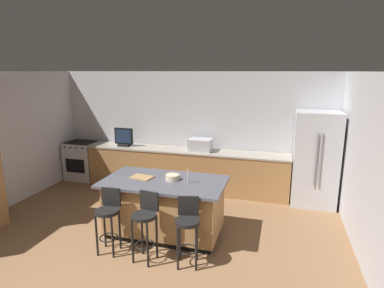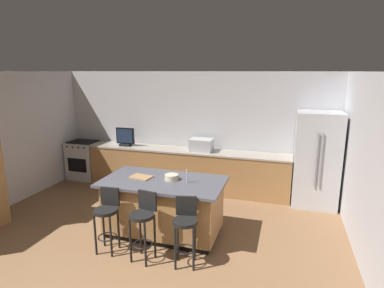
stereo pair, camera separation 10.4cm
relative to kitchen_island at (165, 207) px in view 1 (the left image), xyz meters
The scene contains 16 objects.
wall_back 2.58m from the kitchen_island, 95.25° to the left, with size 6.77×0.12×2.62m, color #BCBCC1.
wall_right 3.08m from the kitchen_island, ahead, with size 0.12×4.87×2.62m, color #BCBCC1.
counter_back 2.07m from the kitchen_island, 97.85° to the left, with size 4.57×0.62×0.92m.
kitchen_island is the anchor object (origin of this frame).
refrigerator 3.17m from the kitchen_island, 39.21° to the left, with size 0.84×0.77×1.87m.
range_oven 3.58m from the kitchen_island, 145.14° to the left, with size 0.72×0.63×0.94m.
microwave 2.13m from the kitchen_island, 87.80° to the left, with size 0.48×0.36×0.27m, color #B7BABF.
tv_monitor 2.73m from the kitchen_island, 131.15° to the left, with size 0.44×0.16×0.42m.
sink_faucet_back 2.23m from the kitchen_island, 96.73° to the left, with size 0.02×0.02×0.24m, color #B2B2B7.
sink_faucet_island 0.69m from the kitchen_island, ahead, with size 0.02×0.02×0.22m, color #B2B2B7.
bar_stool_left 0.93m from the kitchen_island, 130.39° to the right, with size 0.34×0.35×0.95m.
bar_stool_center 0.77m from the kitchen_island, 89.63° to the right, with size 0.34×0.36×0.99m.
bar_stool_right 0.93m from the kitchen_island, 49.23° to the right, with size 0.35×0.36×0.95m.
fruit_bowl 0.51m from the kitchen_island, 28.09° to the left, with size 0.22×0.22×0.09m, color beige.
cell_phone 0.51m from the kitchen_island, 53.55° to the left, with size 0.07×0.15×0.01m, color black.
cutting_board 0.61m from the kitchen_island, behind, with size 0.34×0.24×0.02m, color #A87F51.
Camera 1 is at (1.96, -2.45, 2.63)m, focal length 29.76 mm.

